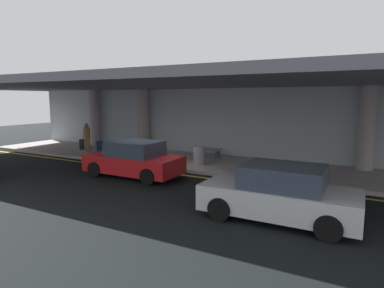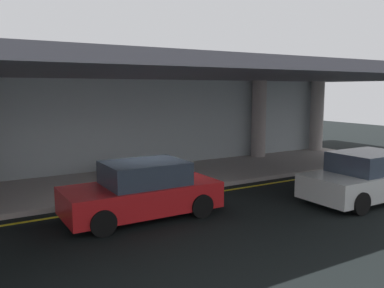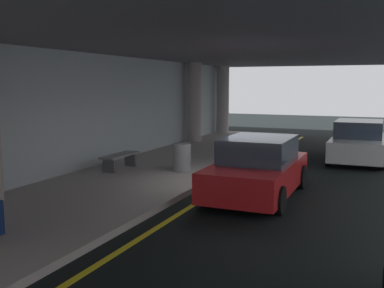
% 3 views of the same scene
% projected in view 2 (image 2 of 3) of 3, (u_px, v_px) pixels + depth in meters
% --- Properties ---
extents(ground_plane, '(60.00, 60.00, 0.00)m').
position_uv_depth(ground_plane, '(150.00, 208.00, 11.57)').
color(ground_plane, black).
extents(sidewalk, '(26.00, 4.20, 0.15)m').
position_uv_depth(sidewalk, '(113.00, 184.00, 14.20)').
color(sidewalk, '#A59B96').
rests_on(sidewalk, ground).
extents(lane_stripe_yellow, '(26.00, 0.14, 0.01)m').
position_uv_depth(lane_stripe_yellow, '(142.00, 204.00, 12.03)').
color(lane_stripe_yellow, yellow).
rests_on(lane_stripe_yellow, ground).
extents(support_column_center, '(0.69, 0.69, 3.65)m').
position_uv_depth(support_column_center, '(259.00, 119.00, 19.40)').
color(support_column_center, '#A69896').
rests_on(support_column_center, sidewalk).
extents(support_column_right_mid, '(0.69, 0.69, 3.65)m').
position_uv_depth(support_column_right_mid, '(317.00, 116.00, 21.43)').
color(support_column_right_mid, '#ABA19D').
rests_on(support_column_right_mid, sidewalk).
extents(ceiling_overhang, '(28.00, 13.20, 0.30)m').
position_uv_depth(ceiling_overhang, '(115.00, 72.00, 13.25)').
color(ceiling_overhang, slate).
rests_on(ceiling_overhang, support_column_far_left).
extents(terminal_back_wall, '(26.00, 0.30, 3.80)m').
position_uv_depth(terminal_back_wall, '(92.00, 127.00, 15.87)').
color(terminal_back_wall, '#AFBAC0').
rests_on(terminal_back_wall, ground).
extents(car_silver, '(4.10, 1.92, 1.50)m').
position_uv_depth(car_silver, '(366.00, 178.00, 12.30)').
color(car_silver, '#B9BDBC').
rests_on(car_silver, ground).
extents(car_red, '(4.10, 1.92, 1.50)m').
position_uv_depth(car_red, '(142.00, 191.00, 10.70)').
color(car_red, red).
rests_on(car_red, ground).
extents(bench_metal, '(1.60, 0.50, 0.48)m').
position_uv_depth(bench_metal, '(118.00, 166.00, 15.32)').
color(bench_metal, slate).
rests_on(bench_metal, sidewalk).
extents(trash_bin_steel, '(0.56, 0.56, 0.85)m').
position_uv_depth(trash_bin_steel, '(152.00, 171.00, 13.95)').
color(trash_bin_steel, gray).
rests_on(trash_bin_steel, sidewalk).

